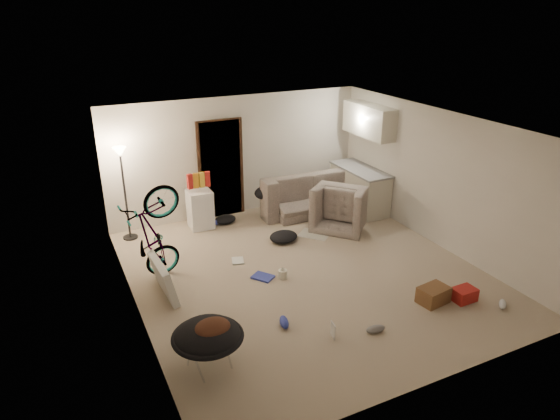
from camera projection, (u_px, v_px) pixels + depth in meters
name	position (u px, v px, depth m)	size (l,w,h in m)	color
floor	(305.00, 273.00, 8.42)	(5.50, 6.00, 0.02)	tan
ceiling	(308.00, 125.00, 7.45)	(5.50, 6.00, 0.02)	white
wall_back	(237.00, 156.00, 10.44)	(5.50, 0.02, 2.50)	silver
wall_front	(439.00, 296.00, 5.43)	(5.50, 0.02, 2.50)	silver
wall_left	(129.00, 236.00, 6.82)	(0.02, 6.00, 2.50)	silver
wall_right	(440.00, 179.00, 9.05)	(0.02, 6.00, 2.50)	silver
doorway	(220.00, 169.00, 10.33)	(0.85, 0.10, 2.04)	black
door_trim	(221.00, 170.00, 10.31)	(0.97, 0.04, 2.10)	#372013
floor_lamp	(122.00, 174.00, 9.15)	(0.28, 0.28, 1.81)	black
kitchen_counter	(359.00, 189.00, 10.89)	(0.60, 1.50, 0.88)	beige
counter_top	(361.00, 169.00, 10.71)	(0.64, 1.54, 0.04)	gray
kitchen_uppers	(369.00, 120.00, 10.36)	(0.38, 1.40, 0.65)	beige
sofa	(307.00, 195.00, 10.88)	(2.25, 0.88, 0.66)	#373E37
armchair	(343.00, 209.00, 10.11)	(1.03, 0.90, 0.67)	#373E37
bicycle	(155.00, 256.00, 8.01)	(0.59, 1.69, 0.89)	black
book_asset	(335.00, 340.00, 6.70)	(0.16, 0.22, 0.02)	#A91D19
mini_fridge	(200.00, 209.00, 9.98)	(0.46, 0.46, 0.78)	white
snack_box_0	(190.00, 182.00, 9.68)	(0.10, 0.07, 0.30)	#A91D19
snack_box_1	(196.00, 181.00, 9.72)	(0.10, 0.07, 0.30)	orange
snack_box_2	(202.00, 180.00, 9.77)	(0.10, 0.07, 0.30)	gold
snack_box_3	(208.00, 179.00, 9.82)	(0.10, 0.07, 0.30)	#A91D19
saucer_chair	(208.00, 342.00, 6.08)	(0.89, 0.89, 0.63)	silver
hoodie	(212.00, 329.00, 6.01)	(0.48, 0.40, 0.22)	#482518
sofa_drape	(267.00, 193.00, 10.42)	(0.56, 0.46, 0.28)	black
tv_box	(163.00, 278.00, 7.64)	(0.11, 0.91, 0.60)	silver
drink_case_a	(433.00, 295.00, 7.53)	(0.45, 0.32, 0.26)	brown
drink_case_b	(464.00, 294.00, 7.58)	(0.35, 0.26, 0.20)	#A91D19
juicer	(283.00, 273.00, 8.21)	(0.15, 0.15, 0.21)	beige
newspaper	(314.00, 234.00, 9.79)	(0.44, 0.58, 0.01)	beige
book_blue	(263.00, 277.00, 8.24)	(0.25, 0.34, 0.03)	#2B379E
book_white	(238.00, 261.00, 8.77)	(0.20, 0.26, 0.02)	silver
shoe_0	(215.00, 223.00, 10.19)	(0.27, 0.11, 0.10)	#2B379E
shoe_2	(284.00, 322.00, 7.00)	(0.30, 0.12, 0.11)	#2B379E
shoe_3	(375.00, 329.00, 6.86)	(0.28, 0.12, 0.11)	slate
shoe_4	(502.00, 304.00, 7.44)	(0.26, 0.11, 0.10)	white
clothes_lump_a	(283.00, 237.00, 9.49)	(0.56, 0.48, 0.18)	black
clothes_lump_b	(225.00, 219.00, 10.31)	(0.45, 0.39, 0.14)	black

